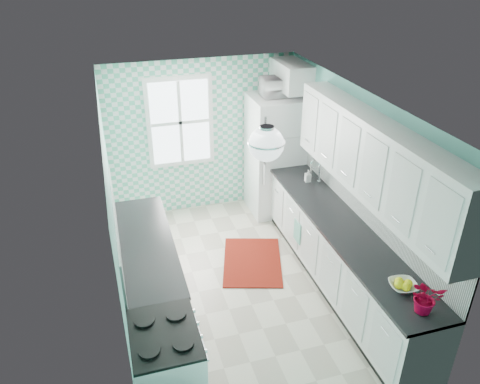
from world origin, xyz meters
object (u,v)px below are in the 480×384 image
object	(u,v)px
stove	(167,369)
fruit_bowl	(403,286)
sink	(308,186)
potted_plant	(426,297)
microwave	(279,87)
fridge	(276,155)
ceiling_light	(266,144)

from	to	relation	value
stove	fruit_bowl	bearing A→B (deg)	2.37
sink	fruit_bowl	bearing A→B (deg)	-90.83
sink	fruit_bowl	world-z (taller)	sink
potted_plant	microwave	world-z (taller)	microwave
stove	sink	world-z (taller)	sink
sink	microwave	size ratio (longest dim) A/B	1.01
stove	sink	size ratio (longest dim) A/B	1.78
fridge	sink	world-z (taller)	fridge
potted_plant	microwave	size ratio (longest dim) A/B	0.64
sink	potted_plant	xyz separation A→B (m)	(-0.00, -2.68, 0.17)
fridge	stove	bearing A→B (deg)	-128.57
fridge	sink	size ratio (longest dim) A/B	3.66
stove	potted_plant	size ratio (longest dim) A/B	2.84
stove	microwave	distance (m)	4.36
ceiling_light	sink	world-z (taller)	ceiling_light
sink	fruit_bowl	size ratio (longest dim) A/B	1.94
potted_plant	fruit_bowl	bearing A→B (deg)	90.00
fruit_bowl	potted_plant	world-z (taller)	potted_plant
fridge	microwave	distance (m)	1.12
stove	potted_plant	xyz separation A→B (m)	(2.40, -0.40, 0.61)
fridge	sink	xyz separation A→B (m)	(0.09, -1.06, -0.04)
fridge	stove	distance (m)	4.09
fridge	microwave	world-z (taller)	microwave
fruit_bowl	potted_plant	xyz separation A→B (m)	(0.00, -0.34, 0.13)
fruit_bowl	potted_plant	bearing A→B (deg)	-90.00
sink	microwave	world-z (taller)	microwave
fruit_bowl	microwave	world-z (taller)	microwave
microwave	fridge	bearing A→B (deg)	55.00
ceiling_light	fridge	xyz separation A→B (m)	(1.11, 2.57, -1.35)
fridge	fruit_bowl	world-z (taller)	fridge
ceiling_light	microwave	world-z (taller)	ceiling_light
sink	fridge	bearing A→B (deg)	94.38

